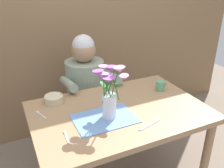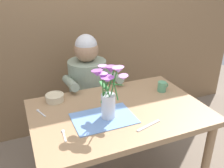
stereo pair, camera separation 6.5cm
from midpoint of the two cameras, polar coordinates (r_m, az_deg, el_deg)
wood_panel_backdrop at (r=2.48m, az=-7.82°, el=16.20°), size 4.00×0.10×2.50m
dining_table at (r=1.76m, az=2.68°, el=-8.70°), size 1.20×0.80×0.74m
seated_person at (r=2.28m, az=-4.70°, el=-2.64°), size 0.45×0.47×1.14m
striped_placemat at (r=1.61m, az=-0.78°, el=-7.98°), size 0.40×0.28×0.00m
flower_vase at (r=1.52m, az=0.36°, el=-1.63°), size 0.26×0.21×0.36m
ceramic_bowl at (r=1.84m, az=-12.23°, el=-3.09°), size 0.14×0.14×0.06m
dinner_knife at (r=1.56m, az=9.71°, el=-9.53°), size 0.19×0.07×0.00m
ceramic_mug at (r=1.99m, az=12.52°, el=-0.59°), size 0.09×0.07×0.08m
spoon_0 at (r=1.49m, az=-9.96°, el=-11.33°), size 0.02×0.12×0.01m
spoon_1 at (r=1.73m, az=-15.49°, el=-6.29°), size 0.05×0.12×0.01m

